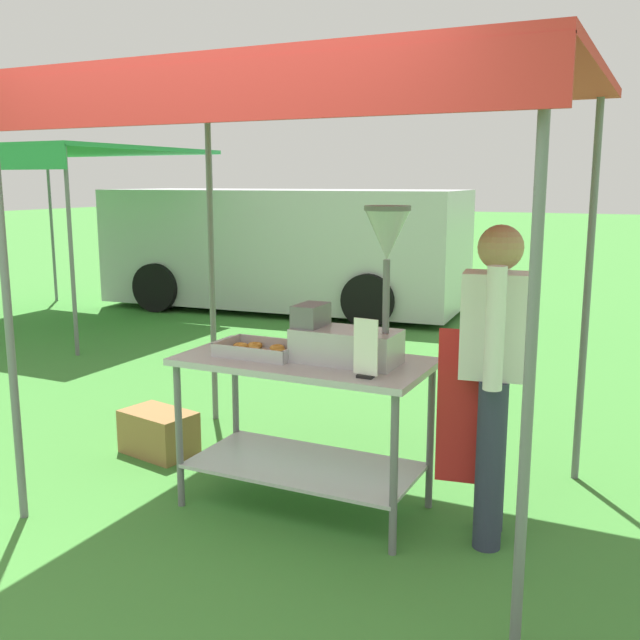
{
  "coord_description": "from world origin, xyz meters",
  "views": [
    {
      "loc": [
        1.89,
        -2.62,
        1.81
      ],
      "look_at": [
        0.13,
        1.03,
        1.04
      ],
      "focal_mm": 41.06,
      "sensor_mm": 36.0,
      "label": 1
    }
  ],
  "objects_px": {
    "van_silver": "(286,247)",
    "vendor": "(494,368)",
    "stall_canopy": "(312,99)",
    "menu_sign": "(366,352)",
    "donut_cart": "(304,399)",
    "donut_tray": "(261,351)",
    "donut_fryer": "(355,311)",
    "supply_crate": "(159,433)",
    "neighbour_tent": "(51,154)"
  },
  "relations": [
    {
      "from": "donut_cart",
      "to": "van_silver",
      "type": "distance_m",
      "value": 6.62
    },
    {
      "from": "donut_fryer",
      "to": "van_silver",
      "type": "distance_m",
      "value": 6.75
    },
    {
      "from": "donut_cart",
      "to": "van_silver",
      "type": "relative_size",
      "value": 0.27
    },
    {
      "from": "donut_cart",
      "to": "supply_crate",
      "type": "bearing_deg",
      "value": 166.51
    },
    {
      "from": "vendor",
      "to": "supply_crate",
      "type": "bearing_deg",
      "value": 174.41
    },
    {
      "from": "stall_canopy",
      "to": "menu_sign",
      "type": "bearing_deg",
      "value": -35.55
    },
    {
      "from": "vendor",
      "to": "van_silver",
      "type": "height_order",
      "value": "van_silver"
    },
    {
      "from": "donut_cart",
      "to": "vendor",
      "type": "height_order",
      "value": "vendor"
    },
    {
      "from": "donut_tray",
      "to": "donut_cart",
      "type": "bearing_deg",
      "value": 7.07
    },
    {
      "from": "donut_tray",
      "to": "menu_sign",
      "type": "distance_m",
      "value": 0.74
    },
    {
      "from": "stall_canopy",
      "to": "donut_cart",
      "type": "distance_m",
      "value": 1.61
    },
    {
      "from": "donut_cart",
      "to": "donut_fryer",
      "type": "xyz_separation_m",
      "value": [
        0.29,
        0.02,
        0.52
      ]
    },
    {
      "from": "donut_cart",
      "to": "donut_fryer",
      "type": "relative_size",
      "value": 1.65
    },
    {
      "from": "menu_sign",
      "to": "donut_fryer",
      "type": "bearing_deg",
      "value": 123.34
    },
    {
      "from": "donut_fryer",
      "to": "neighbour_tent",
      "type": "relative_size",
      "value": 0.27
    },
    {
      "from": "donut_tray",
      "to": "vendor",
      "type": "relative_size",
      "value": 0.28
    },
    {
      "from": "vendor",
      "to": "supply_crate",
      "type": "xyz_separation_m",
      "value": [
        -2.27,
        0.22,
        -0.76
      ]
    },
    {
      "from": "donut_fryer",
      "to": "menu_sign",
      "type": "relative_size",
      "value": 2.81
    },
    {
      "from": "donut_cart",
      "to": "vendor",
      "type": "distance_m",
      "value": 1.05
    },
    {
      "from": "donut_cart",
      "to": "donut_tray",
      "type": "height_order",
      "value": "donut_tray"
    },
    {
      "from": "donut_fryer",
      "to": "vendor",
      "type": "height_order",
      "value": "donut_fryer"
    },
    {
      "from": "donut_fryer",
      "to": "van_silver",
      "type": "relative_size",
      "value": 0.16
    },
    {
      "from": "supply_crate",
      "to": "van_silver",
      "type": "bearing_deg",
      "value": 109.82
    },
    {
      "from": "vendor",
      "to": "donut_cart",
      "type": "bearing_deg",
      "value": -175.54
    },
    {
      "from": "stall_canopy",
      "to": "neighbour_tent",
      "type": "height_order",
      "value": "stall_canopy"
    },
    {
      "from": "stall_canopy",
      "to": "van_silver",
      "type": "height_order",
      "value": "stall_canopy"
    },
    {
      "from": "menu_sign",
      "to": "van_silver",
      "type": "height_order",
      "value": "van_silver"
    },
    {
      "from": "stall_canopy",
      "to": "vendor",
      "type": "height_order",
      "value": "stall_canopy"
    },
    {
      "from": "supply_crate",
      "to": "neighbour_tent",
      "type": "bearing_deg",
      "value": 141.92
    },
    {
      "from": "stall_canopy",
      "to": "vendor",
      "type": "distance_m",
      "value": 1.67
    },
    {
      "from": "donut_tray",
      "to": "supply_crate",
      "type": "xyz_separation_m",
      "value": [
        -1.0,
        0.33,
        -0.74
      ]
    },
    {
      "from": "donut_tray",
      "to": "supply_crate",
      "type": "bearing_deg",
      "value": 161.61
    },
    {
      "from": "stall_canopy",
      "to": "van_silver",
      "type": "bearing_deg",
      "value": 119.64
    },
    {
      "from": "menu_sign",
      "to": "neighbour_tent",
      "type": "bearing_deg",
      "value": 147.32
    },
    {
      "from": "neighbour_tent",
      "to": "donut_tray",
      "type": "bearing_deg",
      "value": -34.74
    },
    {
      "from": "menu_sign",
      "to": "supply_crate",
      "type": "relative_size",
      "value": 0.55
    },
    {
      "from": "stall_canopy",
      "to": "donut_cart",
      "type": "bearing_deg",
      "value": -90.0
    },
    {
      "from": "donut_fryer",
      "to": "vendor",
      "type": "bearing_deg",
      "value": 5.05
    },
    {
      "from": "stall_canopy",
      "to": "donut_cart",
      "type": "xyz_separation_m",
      "value": [
        0.0,
        -0.1,
        -1.6
      ]
    },
    {
      "from": "stall_canopy",
      "to": "donut_fryer",
      "type": "relative_size",
      "value": 3.44
    },
    {
      "from": "stall_canopy",
      "to": "donut_tray",
      "type": "distance_m",
      "value": 1.38
    },
    {
      "from": "donut_fryer",
      "to": "van_silver",
      "type": "height_order",
      "value": "donut_fryer"
    },
    {
      "from": "stall_canopy",
      "to": "donut_tray",
      "type": "relative_size",
      "value": 6.28
    },
    {
      "from": "donut_tray",
      "to": "donut_fryer",
      "type": "bearing_deg",
      "value": 4.9
    },
    {
      "from": "donut_tray",
      "to": "menu_sign",
      "type": "xyz_separation_m",
      "value": [
        0.71,
        -0.19,
        0.11
      ]
    },
    {
      "from": "neighbour_tent",
      "to": "vendor",
      "type": "bearing_deg",
      "value": -28.18
    },
    {
      "from": "donut_cart",
      "to": "neighbour_tent",
      "type": "height_order",
      "value": "neighbour_tent"
    },
    {
      "from": "van_silver",
      "to": "vendor",
      "type": "bearing_deg",
      "value": -53.31
    },
    {
      "from": "stall_canopy",
      "to": "donut_tray",
      "type": "xyz_separation_m",
      "value": [
        -0.25,
        -0.13,
        -1.35
      ]
    },
    {
      "from": "donut_tray",
      "to": "neighbour_tent",
      "type": "distance_m",
      "value": 6.23
    }
  ]
}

